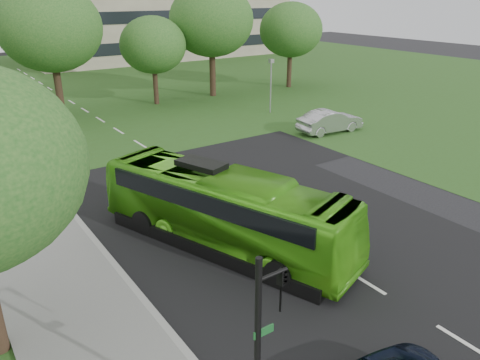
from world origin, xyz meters
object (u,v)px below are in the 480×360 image
Objects in this scene: bus at (224,209)px; camera_pole at (271,79)px; tree_park_c at (153,45)px; tree_park_b at (50,28)px; sedan at (330,121)px; tree_park_d at (211,20)px; traffic_light at (264,342)px; tree_park_e at (291,30)px.

camera_pole is at bearing 27.55° from bus.
camera_pole is at bearing -52.63° from tree_park_c.
tree_park_b is 22.92m from sedan.
tree_park_d is 2.35× the size of camera_pole.
tree_park_c reaches higher than sedan.
traffic_light is at bearing -140.42° from camera_pole.
tree_park_c is 0.69× the size of bus.
sedan is 7.60m from camera_pole.
tree_park_d reaches higher than traffic_light.
tree_park_b is 2.33× the size of camera_pole.
tree_park_b is 1.20× the size of tree_park_e.
sedan is (-9.03, -15.34, -5.17)m from tree_park_e.
camera_pole is at bearing 3.64° from sedan.
tree_park_e is 1.95× the size of camera_pole.
bus is at bearing -120.77° from tree_park_d.
tree_park_d is 0.93× the size of bus.
tree_park_d reaches higher than bus.
tree_park_c is at bearing 44.99° from traffic_light.
tree_park_c is 1.55× the size of traffic_light.
tree_park_d is at bearing 39.69° from bus.
tree_park_d reaches higher than tree_park_c.
camera_pole is (0.11, 7.30, 2.10)m from sedan.
tree_park_c is at bearing 115.49° from camera_pole.
tree_park_d is (6.29, 0.18, 1.89)m from tree_park_c.
traffic_light reaches higher than camera_pole.
tree_park_d is at bearing 5.34° from sedan.
tree_park_c reaches higher than traffic_light.
sedan is (6.52, -15.99, -4.49)m from tree_park_c.
camera_pole is (-8.91, -8.04, -3.07)m from tree_park_e.
bus is 2.25× the size of traffic_light.
sedan is (15.12, -16.04, -6.29)m from tree_park_b.
bus reaches higher than sedan.
tree_park_d is 39.50m from traffic_light.
tree_park_c is at bearing -0.34° from tree_park_b.
tree_park_b reaches higher than tree_park_c.
tree_park_d is 1.21× the size of tree_park_e.
traffic_light is at bearing -111.60° from tree_park_c.
traffic_light is 32.12m from camera_pole.
sedan is at bearing -102.77° from camera_pole.
traffic_light is at bearing -131.10° from tree_park_e.
camera_pole is (15.65, 16.83, 1.34)m from bus.
tree_park_b is 14.89m from tree_park_d.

